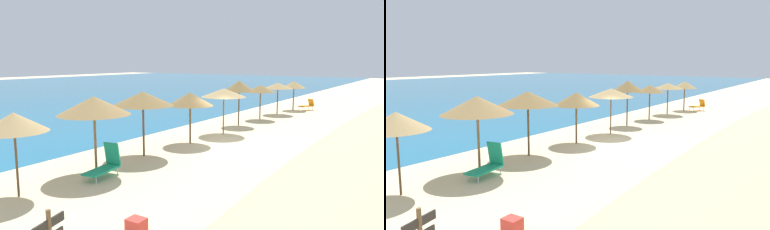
% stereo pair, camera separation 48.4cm
% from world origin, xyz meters
% --- Properties ---
extents(ground_plane, '(160.00, 160.00, 0.00)m').
position_xyz_m(ground_plane, '(0.00, 0.00, 0.00)').
color(ground_plane, beige).
extents(beach_umbrella_1, '(2.06, 2.06, 2.66)m').
position_xyz_m(beach_umbrella_1, '(-10.16, 2.16, 2.35)').
color(beach_umbrella_1, brown).
rests_on(beach_umbrella_1, ground_plane).
extents(beach_umbrella_2, '(2.68, 2.68, 2.92)m').
position_xyz_m(beach_umbrella_2, '(-7.21, 1.91, 2.58)').
color(beach_umbrella_2, brown).
rests_on(beach_umbrella_2, ground_plane).
extents(beach_umbrella_3, '(2.69, 2.69, 2.87)m').
position_xyz_m(beach_umbrella_3, '(-4.19, 2.19, 2.56)').
color(beach_umbrella_3, brown).
rests_on(beach_umbrella_3, ground_plane).
extents(beach_umbrella_4, '(2.36, 2.36, 2.61)m').
position_xyz_m(beach_umbrella_4, '(-0.96, 1.87, 2.28)').
color(beach_umbrella_4, brown).
rests_on(beach_umbrella_4, ground_plane).
extents(beach_umbrella_5, '(2.56, 2.56, 2.63)m').
position_xyz_m(beach_umbrella_5, '(2.16, 1.66, 2.38)').
color(beach_umbrella_5, brown).
rests_on(beach_umbrella_5, ground_plane).
extents(beach_umbrella_6, '(2.09, 2.09, 2.92)m').
position_xyz_m(beach_umbrella_6, '(5.21, 2.19, 2.56)').
color(beach_umbrella_6, brown).
rests_on(beach_umbrella_6, ground_plane).
extents(beach_umbrella_7, '(2.11, 2.11, 2.46)m').
position_xyz_m(beach_umbrella_7, '(8.34, 2.05, 2.20)').
color(beach_umbrella_7, brown).
rests_on(beach_umbrella_7, ground_plane).
extents(beach_umbrella_8, '(2.31, 2.31, 2.46)m').
position_xyz_m(beach_umbrella_8, '(11.54, 1.97, 2.22)').
color(beach_umbrella_8, brown).
rests_on(beach_umbrella_8, ground_plane).
extents(beach_umbrella_9, '(1.99, 1.99, 2.46)m').
position_xyz_m(beach_umbrella_9, '(14.64, 1.72, 2.15)').
color(beach_umbrella_9, brown).
rests_on(beach_umbrella_9, ground_plane).
extents(lounge_chair_0, '(1.59, 0.85, 1.18)m').
position_xyz_m(lounge_chair_0, '(-7.24, 1.41, 0.44)').
color(lounge_chair_0, '#199972').
rests_on(lounge_chair_0, ground_plane).
extents(lounge_chair_1, '(1.43, 1.15, 0.96)m').
position_xyz_m(lounge_chair_1, '(15.07, 0.65, 0.44)').
color(lounge_chair_1, orange).
rests_on(lounge_chair_1, ground_plane).
extents(cooler_box, '(0.39, 0.45, 0.38)m').
position_xyz_m(cooler_box, '(-10.02, -2.60, 0.19)').
color(cooler_box, red).
rests_on(cooler_box, ground_plane).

